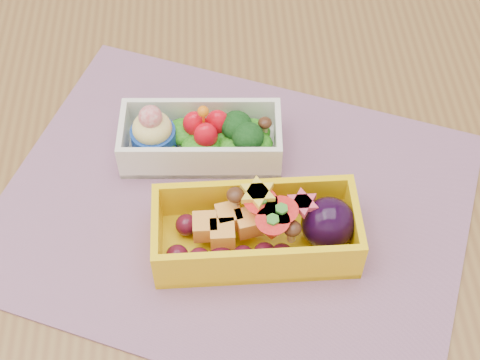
{
  "coord_description": "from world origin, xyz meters",
  "views": [
    {
      "loc": [
        -0.04,
        -0.43,
        1.33
      ],
      "look_at": [
        -0.02,
        -0.01,
        0.79
      ],
      "focal_mm": 52.31,
      "sensor_mm": 36.0,
      "label": 1
    }
  ],
  "objects_px": {
    "table": "(256,245)",
    "bento_white": "(200,138)",
    "placemat": "(233,207)",
    "bento_yellow": "(261,230)"
  },
  "relations": [
    {
      "from": "table",
      "to": "bento_white",
      "type": "xyz_separation_m",
      "value": [
        -0.06,
        0.06,
        0.12
      ]
    },
    {
      "from": "table",
      "to": "bento_yellow",
      "type": "height_order",
      "value": "bento_yellow"
    },
    {
      "from": "table",
      "to": "bento_yellow",
      "type": "xyz_separation_m",
      "value": [
        -0.0,
        -0.06,
        0.13
      ]
    },
    {
      "from": "bento_white",
      "to": "placemat",
      "type": "bearing_deg",
      "value": -64.37
    },
    {
      "from": "placemat",
      "to": "bento_yellow",
      "type": "height_order",
      "value": "bento_yellow"
    },
    {
      "from": "table",
      "to": "bento_yellow",
      "type": "relative_size",
      "value": 6.17
    },
    {
      "from": "placemat",
      "to": "bento_white",
      "type": "relative_size",
      "value": 2.7
    },
    {
      "from": "table",
      "to": "bento_white",
      "type": "relative_size",
      "value": 6.99
    },
    {
      "from": "placemat",
      "to": "bento_white",
      "type": "height_order",
      "value": "bento_white"
    },
    {
      "from": "placemat",
      "to": "bento_yellow",
      "type": "bearing_deg",
      "value": -62.95
    }
  ]
}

